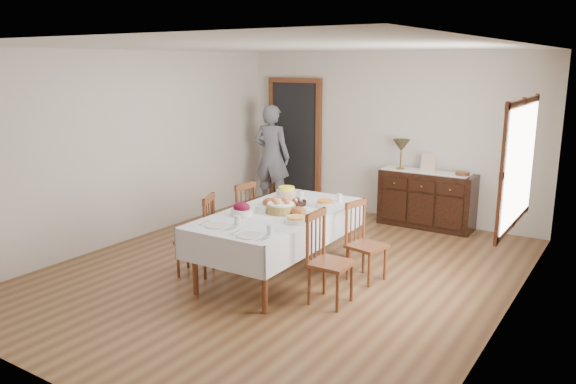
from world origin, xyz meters
The scene contains 26 objects.
ground centered at (0.00, 0.00, 0.00)m, with size 6.00×6.00×0.00m, color brown.
room_shell centered at (-0.15, 0.42, 1.64)m, with size 5.02×6.02×2.65m.
dining_table centered at (0.02, -0.14, 0.68)m, with size 1.18×2.25×0.77m.
chair_left_near centered at (-0.78, -0.61, 0.48)m, with size 0.52×0.52×0.95m.
chair_left_far centered at (-0.87, 0.26, 0.48)m, with size 0.42×0.42×0.94m.
chair_right_near centered at (0.86, -0.50, 0.49)m, with size 0.40×0.40×0.96m.
chair_right_far centered at (0.90, 0.29, 0.46)m, with size 0.44×0.44×0.91m.
sideboard centered at (0.79, 2.72, 0.42)m, with size 1.40×0.51×0.84m.
person centered at (-1.84, 2.45, 0.94)m, with size 0.58×0.37×1.87m, color slate.
bread_basket centered at (0.07, -0.16, 0.83)m, with size 0.33×0.33×0.18m.
egg_basket centered at (0.01, 0.25, 0.80)m, with size 0.28×0.28×0.10m.
ham_platter_a centered at (-0.21, 0.03, 0.80)m, with size 0.30×0.30×0.11m.
ham_platter_b centered at (0.28, -0.13, 0.80)m, with size 0.32×0.32×0.11m.
beet_bowl centered at (-0.24, -0.48, 0.83)m, with size 0.25×0.25×0.15m.
carrot_bowl centered at (0.36, 0.34, 0.81)m, with size 0.22×0.22×0.09m.
pineapple_bowl centered at (-0.30, 0.52, 0.83)m, with size 0.26×0.26×0.13m.
casserole_dish centered at (0.43, -0.40, 0.80)m, with size 0.26×0.26×0.07m.
butter_dish centered at (-0.11, -0.27, 0.80)m, with size 0.14×0.09×0.07m.
setting_left centered at (-0.15, -0.91, 0.79)m, with size 0.42×0.31×0.10m.
setting_right centered at (0.33, -1.01, 0.79)m, with size 0.42×0.31×0.10m.
glass_far_a centered at (-0.11, 0.58, 0.81)m, with size 0.07×0.07×0.09m.
glass_far_b centered at (0.39, 0.67, 0.82)m, with size 0.06×0.06×0.10m.
runner centered at (0.75, 2.72, 0.85)m, with size 1.30×0.35×0.01m.
table_lamp centered at (0.36, 2.70, 1.20)m, with size 0.26×0.26×0.46m.
picture_frame centered at (0.80, 2.69, 0.98)m, with size 0.22×0.08×0.28m.
deco_bowl centered at (1.30, 2.72, 0.87)m, with size 0.20×0.20×0.06m.
Camera 1 is at (3.49, -5.29, 2.44)m, focal length 35.00 mm.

